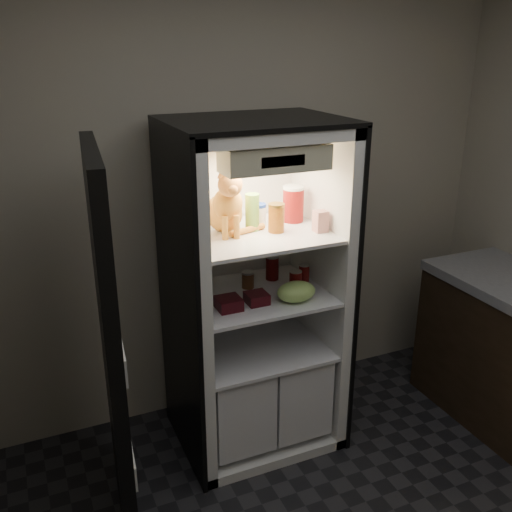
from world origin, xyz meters
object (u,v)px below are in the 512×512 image
Objects in this scene: refrigerator at (252,313)px; condiment_jar at (248,280)px; soda_can_c at (295,282)px; berry_box_left at (229,303)px; parmesan_shaker at (252,212)px; pepper_jar at (293,204)px; mayo_tub at (258,214)px; grape_bag at (296,292)px; salsa_jar at (276,218)px; tabby_cat at (226,207)px; berry_box_right at (257,298)px; soda_can_a at (272,268)px; cream_carton at (320,221)px; soda_can_b at (304,274)px.

refrigerator is 19.67× the size of condiment_jar.
soda_can_c reaches higher than berry_box_left.
pepper_jar reaches higher than parmesan_shaker.
mayo_tub is 0.55× the size of grape_bag.
salsa_jar reaches higher than soda_can_c.
mayo_tub is (0.07, 0.07, -0.04)m from parmesan_shaker.
parmesan_shaker is 0.92× the size of grape_bag.
grape_bag is (0.30, -0.23, -0.44)m from tabby_cat.
grape_bag reaches higher than berry_box_right.
salsa_jar is at bearing -141.45° from pepper_jar.
soda_can_c is at bearing -25.29° from salsa_jar.
berry_box_left is at bearing -101.69° from tabby_cat.
condiment_jar is at bearing 123.57° from refrigerator.
parmesan_shaker is at bearing 3.61° from tabby_cat.
soda_can_a is (-0.10, 0.04, -0.38)m from pepper_jar.
berry_box_right is (-0.05, -0.16, -0.42)m from parmesan_shaker.
refrigerator is 0.35m from grape_bag.
soda_can_c is at bearing -13.71° from tabby_cat.
soda_can_a is (0.10, 0.03, -0.34)m from mayo_tub.
pepper_jar is 2.08× the size of condiment_jar.
pepper_jar is 0.40m from soda_can_a.
soda_can_a is (-0.15, 0.27, -0.34)m from cream_carton.
mayo_tub reaches higher than soda_can_b.
soda_can_a is 1.25× the size of soda_can_b.
grape_bag is at bearing -54.65° from parmesan_shaker.
soda_can_c is (0.03, -0.22, -0.01)m from soda_can_a.
soda_can_c is (0.20, -0.13, -0.39)m from parmesan_shaker.
tabby_cat is 0.27m from salsa_jar.
parmesan_shaker is at bearing 148.21° from soda_can_c.
soda_can_a reaches higher than condiment_jar.
soda_can_b is 0.90× the size of berry_box_left.
soda_can_c is at bearing 65.08° from grape_bag.
condiment_jar is (-0.32, 0.07, -0.01)m from soda_can_b.
tabby_cat is at bearing 119.11° from berry_box_right.
pepper_jar is 0.93× the size of grape_bag.
condiment_jar is at bearing -157.67° from mayo_tub.
cream_carton is at bearing -20.02° from soda_can_c.
soda_can_a is 0.19m from soda_can_b.
soda_can_c is 1.33× the size of condiment_jar.
berry_box_left is at bearing -138.73° from refrigerator.
refrigerator is 0.37m from soda_can_b.
berry_box_left is 0.16m from berry_box_right.
soda_can_a is 0.34m from berry_box_right.
soda_can_c is at bearing 8.62° from berry_box_right.
tabby_cat is 3.32× the size of cream_carton.
grape_bag is at bearing -73.33° from mayo_tub.
parmesan_shaker is 0.99× the size of pepper_jar.
salsa_jar is 0.40m from grape_bag.
tabby_cat is 3.06× the size of berry_box_left.
pepper_jar is at bearing 38.55° from salsa_jar.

